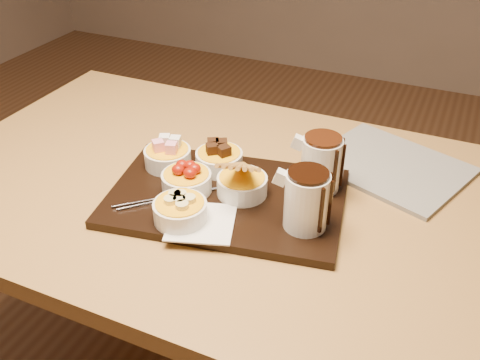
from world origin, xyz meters
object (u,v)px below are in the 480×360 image
at_px(dining_table, 207,217).
at_px(newspaper, 390,166).
at_px(pitcher_milk_chocolate, 321,164).
at_px(serving_board, 226,198).
at_px(bowl_strawberries, 187,182).
at_px(pitcher_dark_chocolate, 306,201).

relative_size(dining_table, newspaper, 3.93).
bearing_deg(newspaper, pitcher_milk_chocolate, -104.97).
relative_size(dining_table, serving_board, 2.61).
xyz_separation_m(dining_table, serving_board, (0.07, -0.05, 0.11)).
relative_size(bowl_strawberries, pitcher_dark_chocolate, 0.92).
distance_m(serving_board, newspaper, 0.38).
distance_m(dining_table, pitcher_milk_chocolate, 0.29).
xyz_separation_m(pitcher_dark_chocolate, newspaper, (0.10, 0.29, -0.07)).
distance_m(dining_table, newspaper, 0.42).
height_order(serving_board, bowl_strawberries, bowl_strawberries).
xyz_separation_m(bowl_strawberries, pitcher_dark_chocolate, (0.25, -0.01, 0.04)).
bearing_deg(serving_board, pitcher_milk_chocolate, 21.80).
height_order(dining_table, pitcher_dark_chocolate, pitcher_dark_chocolate).
xyz_separation_m(dining_table, pitcher_dark_chocolate, (0.25, -0.08, 0.17)).
distance_m(bowl_strawberries, pitcher_milk_chocolate, 0.27).
bearing_deg(serving_board, dining_table, 135.61).
bearing_deg(pitcher_dark_chocolate, serving_board, 160.02).
bearing_deg(pitcher_milk_chocolate, pitcher_dark_chocolate, -94.40).
height_order(dining_table, serving_board, serving_board).
bearing_deg(pitcher_milk_chocolate, newspaper, 44.73).
distance_m(dining_table, serving_board, 0.14).
bearing_deg(newspaper, bowl_strawberries, -121.24).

